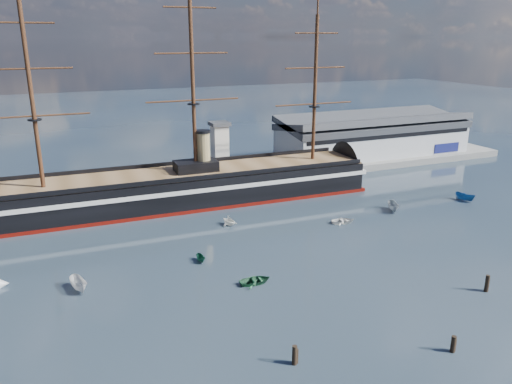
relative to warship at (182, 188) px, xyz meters
name	(u,v)px	position (x,y,z in m)	size (l,w,h in m)	color
ground	(258,224)	(11.39, -20.00, -4.04)	(600.00, 600.00, 0.00)	#1A2837
quay	(240,178)	(21.39, 16.00, -4.04)	(180.00, 18.00, 2.00)	slate
warehouse	(373,135)	(69.39, 20.00, 3.95)	(63.00, 21.00, 11.60)	#B7BABC
quay_tower	(220,149)	(14.39, 13.00, 5.72)	(5.00, 5.00, 15.00)	silver
warship	(182,188)	(0.00, 0.00, 0.00)	(113.05, 18.18, 53.94)	black
motorboat_a	(80,290)	(-26.49, -35.84, -4.04)	(6.27, 2.30, 2.51)	silver
motorboat_b	(255,283)	(0.20, -44.71, -4.04)	(3.28, 1.31, 1.53)	#29643F
motorboat_c	(393,211)	(43.46, -24.65, -4.04)	(6.54, 2.40, 2.61)	gray
motorboat_d	(229,225)	(5.42, -18.10, -4.04)	(6.29, 2.73, 2.31)	white
motorboat_e	(343,223)	(28.58, -26.63, -4.04)	(3.17, 1.27, 1.48)	white
motorboat_f	(464,201)	(64.51, -25.32, -4.04)	(5.96, 2.19, 2.39)	navy
motorboat_g	(201,262)	(-5.54, -33.25, -4.04)	(3.69, 1.35, 1.48)	#114531
piling_near_left	(294,364)	(-3.67, -66.00, -4.04)	(0.64, 0.64, 3.30)	black
piling_near_mid	(452,352)	(16.12, -71.72, -4.04)	(0.64, 0.64, 2.99)	black
piling_near_right	(486,291)	(32.76, -61.56, -4.04)	(0.64, 0.64, 3.51)	black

